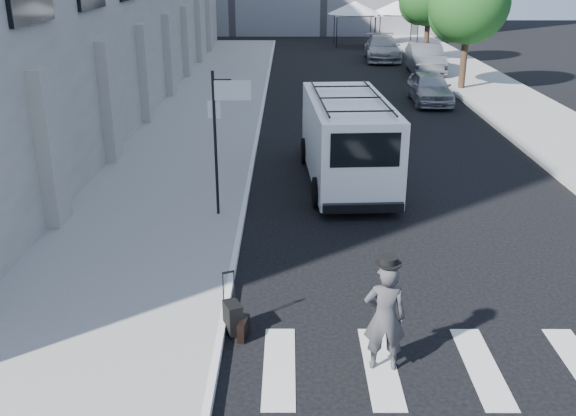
{
  "coord_description": "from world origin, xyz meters",
  "views": [
    {
      "loc": [
        -0.84,
        -11.53,
        5.99
      ],
      "look_at": [
        -0.87,
        0.6,
        1.3
      ],
      "focal_mm": 40.0,
      "sensor_mm": 36.0,
      "label": 1
    }
  ],
  "objects_px": {
    "suitcase": "(233,318)",
    "cargo_van": "(346,139)",
    "businessman": "(385,317)",
    "briefcase": "(243,329)",
    "parked_car_a": "(430,87)",
    "parked_car_b": "(425,59)",
    "parked_car_c": "(382,48)"
  },
  "relations": [
    {
      "from": "parked_car_a",
      "to": "parked_car_b",
      "type": "distance_m",
      "value": 8.11
    },
    {
      "from": "parked_car_b",
      "to": "parked_car_c",
      "type": "xyz_separation_m",
      "value": [
        -1.71,
        5.23,
        -0.06
      ]
    },
    {
      "from": "businessman",
      "to": "parked_car_c",
      "type": "height_order",
      "value": "businessman"
    },
    {
      "from": "parked_car_c",
      "to": "suitcase",
      "type": "bearing_deg",
      "value": -98.89
    },
    {
      "from": "cargo_van",
      "to": "suitcase",
      "type": "bearing_deg",
      "value": -110.86
    },
    {
      "from": "businessman",
      "to": "suitcase",
      "type": "relative_size",
      "value": 1.65
    },
    {
      "from": "businessman",
      "to": "parked_car_a",
      "type": "distance_m",
      "value": 20.66
    },
    {
      "from": "suitcase",
      "to": "cargo_van",
      "type": "distance_m",
      "value": 8.67
    },
    {
      "from": "parked_car_b",
      "to": "parked_car_c",
      "type": "distance_m",
      "value": 5.51
    },
    {
      "from": "parked_car_a",
      "to": "briefcase",
      "type": "bearing_deg",
      "value": -109.07
    },
    {
      "from": "parked_car_a",
      "to": "suitcase",
      "type": "bearing_deg",
      "value": -109.71
    },
    {
      "from": "businessman",
      "to": "parked_car_b",
      "type": "relative_size",
      "value": 0.36
    },
    {
      "from": "suitcase",
      "to": "parked_car_b",
      "type": "xyz_separation_m",
      "value": [
        8.61,
        27.08,
        0.53
      ]
    },
    {
      "from": "cargo_van",
      "to": "parked_car_b",
      "type": "bearing_deg",
      "value": 68.99
    },
    {
      "from": "briefcase",
      "to": "parked_car_c",
      "type": "xyz_separation_m",
      "value": [
        6.71,
        32.46,
        0.59
      ]
    },
    {
      "from": "briefcase",
      "to": "parked_car_c",
      "type": "relative_size",
      "value": 0.08
    },
    {
      "from": "businessman",
      "to": "cargo_van",
      "type": "height_order",
      "value": "cargo_van"
    },
    {
      "from": "parked_car_c",
      "to": "briefcase",
      "type": "bearing_deg",
      "value": -98.52
    },
    {
      "from": "suitcase",
      "to": "parked_car_a",
      "type": "xyz_separation_m",
      "value": [
        7.24,
        19.09,
        0.41
      ]
    },
    {
      "from": "suitcase",
      "to": "briefcase",
      "type": "bearing_deg",
      "value": -62.32
    },
    {
      "from": "parked_car_b",
      "to": "parked_car_a",
      "type": "bearing_deg",
      "value": -96.93
    },
    {
      "from": "cargo_van",
      "to": "parked_car_c",
      "type": "bearing_deg",
      "value": 76.54
    },
    {
      "from": "cargo_van",
      "to": "businessman",
      "type": "bearing_deg",
      "value": -94.37
    },
    {
      "from": "suitcase",
      "to": "parked_car_b",
      "type": "bearing_deg",
      "value": 48.6
    },
    {
      "from": "briefcase",
      "to": "parked_car_c",
      "type": "height_order",
      "value": "parked_car_c"
    },
    {
      "from": "businessman",
      "to": "parked_car_c",
      "type": "xyz_separation_m",
      "value": [
        4.47,
        33.31,
        -0.14
      ]
    },
    {
      "from": "cargo_van",
      "to": "parked_car_b",
      "type": "height_order",
      "value": "cargo_van"
    },
    {
      "from": "briefcase",
      "to": "parked_car_a",
      "type": "height_order",
      "value": "parked_car_a"
    },
    {
      "from": "businessman",
      "to": "parked_car_c",
      "type": "distance_m",
      "value": 33.61
    },
    {
      "from": "briefcase",
      "to": "parked_car_b",
      "type": "relative_size",
      "value": 0.09
    },
    {
      "from": "businessman",
      "to": "briefcase",
      "type": "relative_size",
      "value": 4.1
    },
    {
      "from": "parked_car_b",
      "to": "parked_car_c",
      "type": "relative_size",
      "value": 0.94
    }
  ]
}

